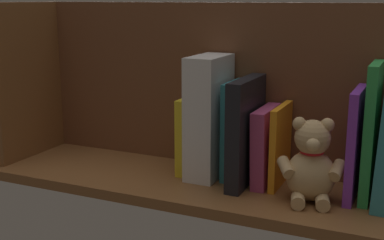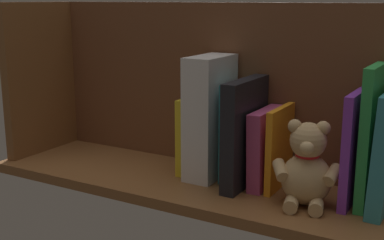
{
  "view_description": "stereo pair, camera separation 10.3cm",
  "coord_description": "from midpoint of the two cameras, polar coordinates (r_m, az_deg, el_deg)",
  "views": [
    {
      "loc": [
        -44.22,
        97.16,
        38.12
      ],
      "look_at": [
        0.0,
        0.0,
        13.01
      ],
      "focal_mm": 48.55,
      "sensor_mm": 36.0,
      "label": 1
    },
    {
      "loc": [
        -53.36,
        92.46,
        38.12
      ],
      "look_at": [
        0.0,
        0.0,
        13.01
      ],
      "focal_mm": 48.55,
      "sensor_mm": 36.0,
      "label": 2
    }
  ],
  "objects": [
    {
      "name": "shelf_side_divider",
      "position": [
        1.34,
        -19.75,
        4.1
      ],
      "size": [
        2.4,
        21.95,
        37.26
      ],
      "primitive_type": "cube",
      "color": "brown",
      "rests_on": "ground_plane"
    },
    {
      "name": "shelf_back_panel",
      "position": [
        1.19,
        -0.13,
        3.79
      ],
      "size": [
        92.06,
        1.5,
        37.26
      ],
      "primitive_type": "cube",
      "color": "brown",
      "rests_on": "ground_plane"
    },
    {
      "name": "ground_plane",
      "position": [
        1.14,
        -2.61,
        -6.97
      ],
      "size": [
        92.06,
        27.95,
        2.2
      ],
      "primitive_type": "cube",
      "color": "brown"
    },
    {
      "name": "dictionary_thick_white",
      "position": [
        1.12,
        -0.76,
        0.33
      ],
      "size": [
        6.45,
        13.65,
        26.36
      ],
      "primitive_type": "cube",
      "color": "white",
      "rests_on": "ground_plane"
    },
    {
      "name": "teddy_bear",
      "position": [
        1.0,
        10.13,
        -4.9
      ],
      "size": [
        12.93,
        11.96,
        16.38
      ],
      "rotation": [
        0.0,
        0.0,
        0.24
      ],
      "color": "tan",
      "rests_on": "ground_plane"
    },
    {
      "name": "book_1",
      "position": [
        1.03,
        16.45,
        -1.32
      ],
      "size": [
        1.89,
        12.84,
        26.47
      ],
      "primitive_type": "cube",
      "color": "green",
      "rests_on": "ground_plane"
    },
    {
      "name": "book_2",
      "position": [
        1.03,
        14.83,
        -2.57
      ],
      "size": [
        1.68,
        13.93,
        21.51
      ],
      "primitive_type": "cube",
      "color": "purple",
      "rests_on": "ground_plane"
    },
    {
      "name": "book_7",
      "position": [
        1.16,
        -2.79,
        -1.59
      ],
      "size": [
        1.92,
        11.5,
        16.92
      ],
      "primitive_type": "cube",
      "color": "yellow",
      "rests_on": "ground_plane"
    },
    {
      "name": "book_6",
      "position": [
        1.12,
        2.03,
        -1.11
      ],
      "size": [
        2.29,
        10.98,
        21.01
      ],
      "primitive_type": "cube",
      "color": "teal",
      "rests_on": "ground_plane"
    },
    {
      "name": "book_5",
      "position": [
        1.07,
        3.22,
        -1.33
      ],
      "size": [
        3.1,
        16.78,
        22.29
      ],
      "primitive_type": "cube",
      "color": "black",
      "rests_on": "ground_plane"
    },
    {
      "name": "book_3",
      "position": [
        1.08,
        7.04,
        -2.85
      ],
      "size": [
        1.32,
        12.77,
        16.89
      ],
      "primitive_type": "cube",
      "color": "orange",
      "rests_on": "ground_plane"
    },
    {
      "name": "book_4",
      "position": [
        1.09,
        5.49,
        -2.89
      ],
      "size": [
        3.28,
        13.04,
        16.17
      ],
      "primitive_type": "cube",
      "rotation": [
        0.0,
        0.03,
        0.0
      ],
      "color": "#B23F72",
      "rests_on": "ground_plane"
    }
  ]
}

